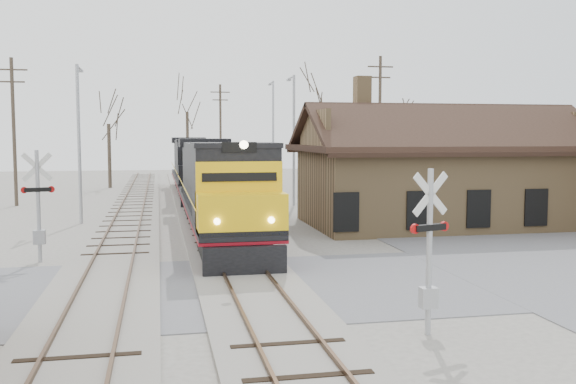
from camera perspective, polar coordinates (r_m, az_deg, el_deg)
name	(u,v)px	position (r m, az deg, el deg)	size (l,w,h in m)	color
ground	(250,287)	(20.44, -3.36, -8.41)	(140.00, 140.00, 0.00)	#A49F94
road	(250,286)	(20.44, -3.36, -8.37)	(60.00, 9.00, 0.03)	slate
track_main	(212,222)	(35.11, -6.81, -2.65)	(3.40, 90.00, 0.24)	#A49F94
track_siding	(126,224)	(35.04, -14.17, -2.78)	(3.40, 90.00, 0.24)	#A49F94
depot	(442,180)	(35.04, 13.51, 1.08)	(15.20, 9.31, 7.90)	#9A7A50
locomotive_lead	(218,185)	(30.78, -6.23, 0.62)	(3.05, 20.45, 4.54)	black
locomotive_trailing	(194,165)	(51.42, -8.34, 2.37)	(3.05, 20.45, 4.30)	black
crossbuck_near	(429,257)	(15.65, 12.43, -5.68)	(1.11, 0.41, 3.98)	#A5A8AD
crossbuck_far	(39,210)	(25.71, -21.30, -1.52)	(1.19, 0.34, 4.21)	#A5A8AD
streetlight_a	(79,135)	(36.25, -18.08, 4.87)	(0.25, 2.04, 8.51)	#A5A8AD
streetlight_b	(293,133)	(43.25, 0.49, 5.28)	(0.25, 2.04, 8.76)	#A5A8AD
streetlight_c	(273,129)	(56.45, -1.35, 5.60)	(0.25, 2.04, 9.47)	#A5A8AD
utility_pole_a	(14,129)	(46.76, -23.19, 5.17)	(2.00, 0.24, 9.89)	#382D23
utility_pole_b	(221,131)	(67.17, -6.02, 5.44)	(2.00, 0.24, 9.99)	#382D23
utility_pole_c	(380,124)	(49.55, 8.15, 5.98)	(2.00, 0.24, 10.72)	#382D23
tree_b	(108,113)	(60.15, -15.68, 6.75)	(3.85, 3.85, 9.44)	#382D23
tree_c	(187,101)	(70.00, -8.97, 8.03)	(4.83, 4.83, 11.84)	#382D23
tree_d	(313,93)	(61.82, 2.24, 8.81)	(5.04, 5.04, 12.34)	#382D23
tree_e	(402,122)	(65.24, 10.14, 6.14)	(3.48, 3.48, 8.53)	#382D23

